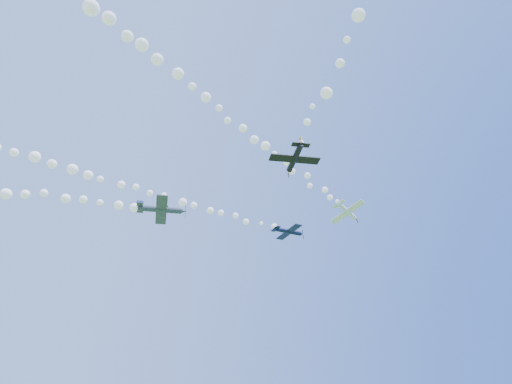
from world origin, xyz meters
name	(u,v)px	position (x,y,z in m)	size (l,w,h in m)	color
plane_white	(347,211)	(25.56, -2.92, 51.33)	(7.05, 7.24, 2.53)	white
smoke_trail_white	(176,75)	(-14.80, -19.49, 51.04)	(76.97, 33.14, 3.01)	white
plane_navy	(289,232)	(16.28, 4.51, 48.34)	(7.27, 7.46, 2.05)	#0C1535
smoke_trail_navy	(43,161)	(-29.14, 3.41, 48.11)	(86.57, 4.66, 2.82)	white
plane_grey	(161,209)	(-10.02, 0.01, 42.42)	(8.14, 8.63, 2.18)	#323B49
plane_black	(295,158)	(2.01, -21.75, 40.31)	(6.89, 6.51, 1.74)	black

